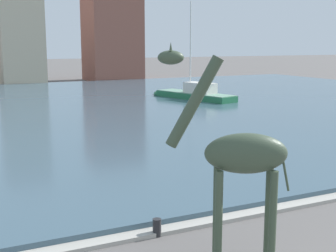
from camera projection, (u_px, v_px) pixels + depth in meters
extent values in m
cube|color=#3D5666|center=(70.00, 109.00, 36.60)|extent=(79.58, 48.95, 0.28)
cube|color=#ADA89E|center=(268.00, 210.00, 14.75)|extent=(79.58, 0.50, 0.12)
cylinder|color=#3D4C38|center=(219.00, 223.00, 10.64)|extent=(0.18, 0.18, 2.46)
cylinder|color=#3D4C38|center=(217.00, 216.00, 11.09)|extent=(0.18, 0.18, 2.46)
cylinder|color=#3D4C38|center=(273.00, 223.00, 10.63)|extent=(0.18, 0.18, 2.46)
cylinder|color=#3D4C38|center=(268.00, 216.00, 11.09)|extent=(0.18, 0.18, 2.46)
ellipsoid|color=#3D4C38|center=(246.00, 153.00, 10.59)|extent=(2.02, 1.48, 0.94)
cylinder|color=#3D4C38|center=(194.00, 102.00, 10.38)|extent=(1.27, 0.81, 2.10)
ellipsoid|color=#3D4C38|center=(171.00, 57.00, 10.21)|extent=(0.66, 0.54, 0.31)
cone|color=#3D4C38|center=(171.00, 46.00, 10.09)|extent=(0.07, 0.07, 0.18)
cone|color=#3D4C38|center=(171.00, 46.00, 10.24)|extent=(0.07, 0.07, 0.18)
cylinder|color=#3D4C38|center=(285.00, 170.00, 10.65)|extent=(0.26, 0.17, 0.99)
cube|color=#236B42|center=(195.00, 98.00, 42.03)|extent=(4.17, 8.63, 0.80)
ellipsoid|color=#236B42|center=(166.00, 94.00, 44.97)|extent=(2.52, 3.31, 0.76)
cube|color=gray|center=(195.00, 93.00, 41.95)|extent=(4.09, 8.46, 0.06)
cube|color=silver|center=(200.00, 88.00, 41.40)|extent=(2.14, 3.21, 0.93)
cylinder|color=silver|center=(190.00, 48.00, 41.71)|extent=(0.12, 0.12, 8.09)
cylinder|color=silver|center=(202.00, 84.00, 41.18)|extent=(0.86, 2.85, 0.08)
cylinder|color=#232326|center=(157.00, 228.00, 12.88)|extent=(0.24, 0.24, 0.50)
cube|color=#C6B293|center=(20.00, 36.00, 59.28)|extent=(5.28, 5.96, 12.24)
cube|color=#8E5142|center=(112.00, 38.00, 65.73)|extent=(7.20, 6.63, 11.87)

